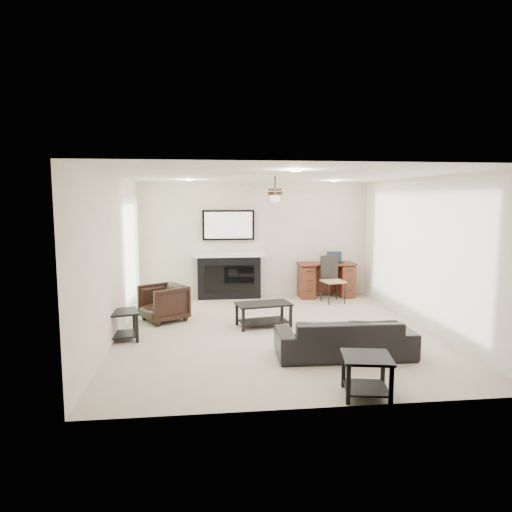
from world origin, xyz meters
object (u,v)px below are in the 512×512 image
object	(u,v)px
sofa	(344,337)
coffee_table	(263,315)
fireplace_unit	(229,255)
armchair	(164,303)
desk	(326,280)

from	to	relation	value
sofa	coffee_table	xyz separation A→B (m)	(-0.90, 1.60, -0.07)
sofa	fireplace_unit	xyz separation A→B (m)	(-1.35, 3.85, 0.69)
sofa	armchair	bearing A→B (deg)	-37.69
sofa	desk	bearing A→B (deg)	-99.68
desk	coffee_table	bearing A→B (deg)	-127.99
armchair	fireplace_unit	size ratio (longest dim) A/B	0.37
coffee_table	fireplace_unit	xyz separation A→B (m)	(-0.45, 2.25, 0.75)
sofa	fireplace_unit	world-z (taller)	fireplace_unit
sofa	coffee_table	size ratio (longest dim) A/B	2.05
coffee_table	fireplace_unit	size ratio (longest dim) A/B	0.47
coffee_table	desk	world-z (taller)	desk
desk	armchair	bearing A→B (deg)	-154.82
coffee_table	desk	size ratio (longest dim) A/B	0.74
fireplace_unit	armchair	bearing A→B (deg)	-126.31
armchair	coffee_table	world-z (taller)	armchair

